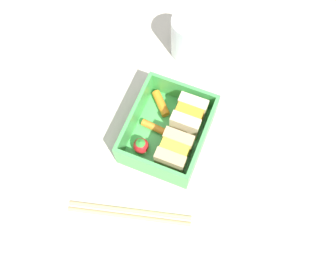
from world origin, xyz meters
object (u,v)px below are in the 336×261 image
sandwich_left (189,116)px  chopstick_pair (130,213)px  sandwich_center_left (174,151)px  carrot_stick_far_left (156,127)px  strawberry_far_left (141,146)px  carrot_stick_left (161,103)px  drinking_glass (187,37)px

sandwich_left → chopstick_pair: (18.14, -3.25, -3.31)cm
sandwich_center_left → carrot_stick_far_left: sandwich_center_left is taller
strawberry_far_left → carrot_stick_left: bearing=-179.8°
chopstick_pair → drinking_glass: bearing=-175.7°
sandwich_left → chopstick_pair: bearing=-10.2°
sandwich_left → carrot_stick_far_left: 6.07cm
carrot_stick_left → carrot_stick_far_left: (4.48, 0.87, -0.13)cm
sandwich_center_left → carrot_stick_left: bearing=-144.8°
sandwich_left → carrot_stick_far_left: (3.24, -4.79, -1.85)cm
carrot_stick_far_left → drinking_glass: size_ratio=0.57×
strawberry_far_left → chopstick_pair: size_ratio=0.17×
carrot_stick_far_left → drinking_glass: 17.92cm
strawberry_far_left → chopstick_pair: 11.09cm
chopstick_pair → drinking_glass: 32.95cm
sandwich_left → carrot_stick_far_left: sandwich_left is taller
chopstick_pair → drinking_glass: drinking_glass is taller
carrot_stick_left → chopstick_pair: size_ratio=0.24×
sandwich_center_left → strawberry_far_left: sandwich_center_left is taller
drinking_glass → sandwich_center_left: bearing=15.1°
carrot_stick_left → sandwich_center_left: bearing=35.2°
sandwich_left → strawberry_far_left: (7.56, -5.64, -1.01)cm
carrot_stick_left → chopstick_pair: bearing=7.1°
sandwich_left → drinking_glass: size_ratio=0.62×
drinking_glass → carrot_stick_left: bearing=0.3°
sandwich_center_left → drinking_glass: (-21.23, -5.72, 0.80)cm
carrot_stick_left → strawberry_far_left: strawberry_far_left is taller
sandwich_left → carrot_stick_left: sandwich_left is taller
sandwich_center_left → chopstick_pair: size_ratio=0.28×
sandwich_center_left → carrot_stick_left: sandwich_center_left is taller
carrot_stick_far_left → sandwich_left: bearing=124.0°
sandwich_left → strawberry_far_left: 9.48cm
drinking_glass → carrot_stick_far_left: bearing=3.0°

